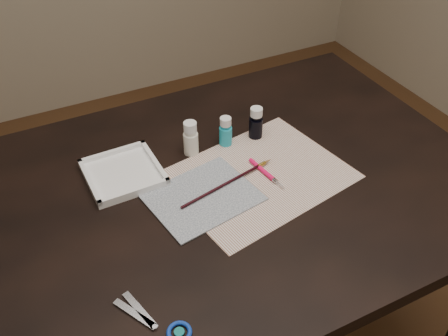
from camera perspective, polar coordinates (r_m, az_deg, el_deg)
name	(u,v)px	position (r m, az deg, el deg)	size (l,w,h in m)	color
table	(224,279)	(1.49, 0.00, -12.60)	(1.30, 0.90, 0.75)	black
paper	(258,176)	(1.24, 3.89, -0.92)	(0.43, 0.32, 0.00)	white
canvas	(203,197)	(1.18, -2.46, -3.31)	(0.24, 0.19, 0.00)	#142139
paint_bottle_white	(191,138)	(1.29, -3.83, 3.44)	(0.04, 0.04, 0.09)	silver
paint_bottle_cyan	(226,131)	(1.32, 0.18, 4.22)	(0.03, 0.03, 0.08)	#1FA8C1
paint_bottle_navy	(256,123)	(1.35, 3.67, 5.19)	(0.04, 0.04, 0.09)	black
paintbrush	(229,182)	(1.21, 0.57, -1.60)	(0.28, 0.01, 0.01)	black
craft_knife	(267,174)	(1.24, 4.96, -0.70)	(0.14, 0.01, 0.01)	#FA0F57
scissors	(146,324)	(0.97, -8.88, -17.24)	(0.18, 0.09, 0.01)	silver
palette_tray	(123,173)	(1.26, -11.45, -0.52)	(0.18, 0.18, 0.02)	white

